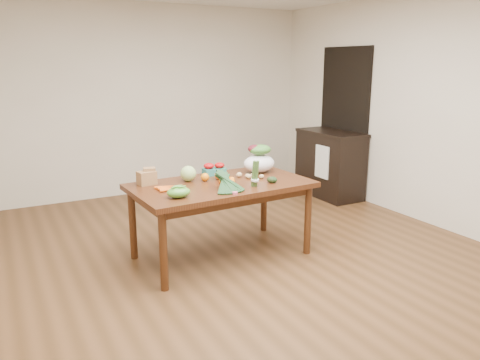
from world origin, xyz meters
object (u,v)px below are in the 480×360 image
paper_bag (147,177)px  asparagus_bundle (255,174)px  salad_bag (259,160)px  cabbage (188,174)px  kale_bunch (229,183)px  dining_table (221,220)px  cabinet (330,164)px  mandarin_cluster (228,179)px

paper_bag → asparagus_bundle: size_ratio=0.88×
paper_bag → salad_bag: 1.20m
salad_bag → asparagus_bundle: bearing=-124.1°
cabbage → kale_bunch: (0.18, -0.52, 0.00)m
kale_bunch → asparagus_bundle: bearing=4.7°
salad_bag → kale_bunch: bearing=-139.7°
dining_table → cabbage: size_ratio=11.10×
dining_table → cabinet: (2.34, 1.24, 0.10)m
cabbage → salad_bag: bearing=0.3°
dining_table → asparagus_bundle: 0.61m
cabbage → kale_bunch: size_ratio=0.38×
dining_table → paper_bag: paper_bag is taller
dining_table → mandarin_cluster: size_ratio=9.44×
cabinet → asparagus_bundle: bearing=-144.6°
paper_bag → kale_bunch: size_ratio=0.55×
paper_bag → mandarin_cluster: bearing=-26.2°
asparagus_bundle → salad_bag: size_ratio=0.73×
dining_table → salad_bag: (0.56, 0.22, 0.51)m
cabbage → paper_bag: bearing=170.2°
kale_bunch → salad_bag: salad_bag is taller
dining_table → asparagus_bundle: size_ratio=6.80×
paper_bag → mandarin_cluster: size_ratio=1.23×
cabbage → kale_bunch: bearing=-71.0°
asparagus_bundle → salad_bag: 0.59m
salad_bag → cabbage: bearing=-179.7°
dining_table → mandarin_cluster: mandarin_cluster is taller
cabbage → asparagus_bundle: asparagus_bundle is taller
cabinet → paper_bag: bearing=-162.3°
dining_table → mandarin_cluster: 0.42m
cabinet → salad_bag: salad_bag is taller
cabinet → salad_bag: 2.10m
asparagus_bundle → kale_bunch: bearing=-175.3°
cabbage → salad_bag: size_ratio=0.44×
dining_table → cabinet: 2.65m
cabinet → salad_bag: bearing=-150.3°
mandarin_cluster → paper_bag: bearing=153.8°
paper_bag → asparagus_bundle: (0.87, -0.55, 0.05)m
dining_table → cabinet: bearing=25.0°
mandarin_cluster → kale_bunch: kale_bunch is taller
paper_bag → kale_bunch: (0.58, -0.59, 0.00)m
mandarin_cluster → asparagus_bundle: (0.18, -0.21, 0.08)m
salad_bag → dining_table: bearing=-158.3°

